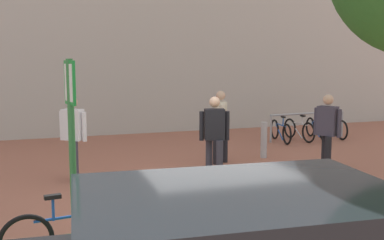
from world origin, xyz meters
TOP-DOWN VIEW (x-y plane):
  - ground_plane at (0.00, 0.00)m, footprint 60.00×60.00m
  - planter_strip at (-0.22, -1.85)m, footprint 7.00×1.10m
  - parking_sign_post at (-2.48, -1.85)m, footprint 0.11×0.36m
  - bike_at_sign at (-2.54, -1.75)m, footprint 1.67×0.42m
  - bike_rack_cluster at (4.87, 4.74)m, footprint 2.65×1.69m
  - bollard_steel at (2.43, 2.83)m, footprint 0.16×0.16m
  - person_casual_tan at (-2.22, 2.02)m, footprint 0.51×0.43m
  - person_shirt_white at (1.18, 2.61)m, footprint 0.42×0.60m
  - person_suited_dark at (2.94, 0.92)m, footprint 0.41×0.54m
  - person_suited_navy at (0.48, 1.18)m, footprint 0.60×0.44m

SIDE VIEW (x-z plane):
  - ground_plane at x=0.00m, z-range 0.00..0.00m
  - planter_strip at x=-0.22m, z-range 0.00..0.16m
  - bike_rack_cluster at x=4.87m, z-range -0.07..0.76m
  - bike_at_sign at x=-2.54m, z-range -0.08..0.78m
  - bollard_steel at x=2.43m, z-range 0.00..0.90m
  - person_casual_tan at x=-2.22m, z-range 0.12..1.84m
  - person_shirt_white at x=1.18m, z-range 0.12..1.84m
  - person_suited_dark at x=2.94m, z-range 0.12..1.84m
  - person_suited_navy at x=0.48m, z-range 0.12..1.84m
  - parking_sign_post at x=-2.48m, z-range 0.38..2.87m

